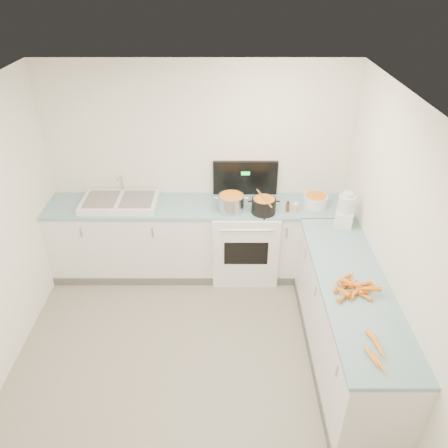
{
  "coord_description": "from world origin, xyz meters",
  "views": [
    {
      "loc": [
        0.31,
        -2.69,
        3.4
      ],
      "look_at": [
        0.3,
        1.1,
        1.05
      ],
      "focal_mm": 35.0,
      "sensor_mm": 36.0,
      "label": 1
    }
  ],
  "objects_px": {
    "sink": "(120,202)",
    "spice_jar": "(296,208)",
    "mixing_bowl": "(315,201)",
    "extract_bottle": "(288,207)",
    "steel_pot": "(231,204)",
    "black_pot": "(264,207)",
    "stove": "(245,239)",
    "food_processor": "(345,211)"
  },
  "relations": [
    {
      "from": "sink",
      "to": "spice_jar",
      "type": "xyz_separation_m",
      "value": [
        2.0,
        -0.16,
        0.01
      ]
    },
    {
      "from": "mixing_bowl",
      "to": "extract_bottle",
      "type": "xyz_separation_m",
      "value": [
        -0.33,
        -0.13,
        -0.01
      ]
    },
    {
      "from": "mixing_bowl",
      "to": "steel_pot",
      "type": "bearing_deg",
      "value": -173.06
    },
    {
      "from": "extract_bottle",
      "to": "spice_jar",
      "type": "distance_m",
      "value": 0.09
    },
    {
      "from": "sink",
      "to": "extract_bottle",
      "type": "height_order",
      "value": "sink"
    },
    {
      "from": "black_pot",
      "to": "mixing_bowl",
      "type": "height_order",
      "value": "black_pot"
    },
    {
      "from": "steel_pot",
      "to": "mixing_bowl",
      "type": "bearing_deg",
      "value": 6.94
    },
    {
      "from": "sink",
      "to": "spice_jar",
      "type": "relative_size",
      "value": 9.46
    },
    {
      "from": "black_pot",
      "to": "spice_jar",
      "type": "xyz_separation_m",
      "value": [
        0.36,
        0.02,
        -0.03
      ]
    },
    {
      "from": "stove",
      "to": "steel_pot",
      "type": "height_order",
      "value": "stove"
    },
    {
      "from": "stove",
      "to": "sink",
      "type": "bearing_deg",
      "value": 179.38
    },
    {
      "from": "stove",
      "to": "food_processor",
      "type": "bearing_deg",
      "value": -21.65
    },
    {
      "from": "extract_bottle",
      "to": "food_processor",
      "type": "xyz_separation_m",
      "value": [
        0.56,
        -0.27,
        0.11
      ]
    },
    {
      "from": "extract_bottle",
      "to": "sink",
      "type": "bearing_deg",
      "value": 175.52
    },
    {
      "from": "steel_pot",
      "to": "black_pot",
      "type": "relative_size",
      "value": 1.09
    },
    {
      "from": "stove",
      "to": "food_processor",
      "type": "height_order",
      "value": "stove"
    },
    {
      "from": "steel_pot",
      "to": "extract_bottle",
      "type": "relative_size",
      "value": 2.81
    },
    {
      "from": "sink",
      "to": "steel_pot",
      "type": "bearing_deg",
      "value": -6.13
    },
    {
      "from": "steel_pot",
      "to": "spice_jar",
      "type": "xyz_separation_m",
      "value": [
        0.72,
        -0.02,
        -0.04
      ]
    },
    {
      "from": "sink",
      "to": "black_pot",
      "type": "xyz_separation_m",
      "value": [
        1.64,
        -0.18,
        0.04
      ]
    },
    {
      "from": "mixing_bowl",
      "to": "extract_bottle",
      "type": "relative_size",
      "value": 2.7
    },
    {
      "from": "stove",
      "to": "sink",
      "type": "xyz_separation_m",
      "value": [
        -1.45,
        0.02,
        0.5
      ]
    },
    {
      "from": "spice_jar",
      "to": "food_processor",
      "type": "bearing_deg",
      "value": -29.09
    },
    {
      "from": "black_pot",
      "to": "mixing_bowl",
      "type": "bearing_deg",
      "value": 14.67
    },
    {
      "from": "steel_pot",
      "to": "extract_bottle",
      "type": "height_order",
      "value": "steel_pot"
    },
    {
      "from": "mixing_bowl",
      "to": "extract_bottle",
      "type": "bearing_deg",
      "value": -158.65
    },
    {
      "from": "sink",
      "to": "black_pot",
      "type": "distance_m",
      "value": 1.65
    },
    {
      "from": "sink",
      "to": "food_processor",
      "type": "relative_size",
      "value": 2.28
    },
    {
      "from": "sink",
      "to": "steel_pot",
      "type": "height_order",
      "value": "sink"
    },
    {
      "from": "steel_pot",
      "to": "stove",
      "type": "bearing_deg",
      "value": 35.61
    },
    {
      "from": "black_pot",
      "to": "spice_jar",
      "type": "relative_size",
      "value": 2.95
    },
    {
      "from": "stove",
      "to": "extract_bottle",
      "type": "height_order",
      "value": "stove"
    },
    {
      "from": "stove",
      "to": "spice_jar",
      "type": "xyz_separation_m",
      "value": [
        0.55,
        -0.14,
        0.51
      ]
    },
    {
      "from": "stove",
      "to": "black_pot",
      "type": "xyz_separation_m",
      "value": [
        0.19,
        -0.16,
        0.54
      ]
    },
    {
      "from": "black_pot",
      "to": "mixing_bowl",
      "type": "relative_size",
      "value": 0.96
    },
    {
      "from": "steel_pot",
      "to": "spice_jar",
      "type": "relative_size",
      "value": 3.21
    },
    {
      "from": "extract_bottle",
      "to": "spice_jar",
      "type": "height_order",
      "value": "extract_bottle"
    },
    {
      "from": "mixing_bowl",
      "to": "spice_jar",
      "type": "height_order",
      "value": "mixing_bowl"
    },
    {
      "from": "sink",
      "to": "extract_bottle",
      "type": "xyz_separation_m",
      "value": [
        1.91,
        -0.15,
        0.01
      ]
    },
    {
      "from": "stove",
      "to": "steel_pot",
      "type": "relative_size",
      "value": 4.66
    },
    {
      "from": "sink",
      "to": "food_processor",
      "type": "xyz_separation_m",
      "value": [
        2.47,
        -0.42,
        0.12
      ]
    },
    {
      "from": "sink",
      "to": "black_pot",
      "type": "relative_size",
      "value": 3.2
    }
  ]
}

